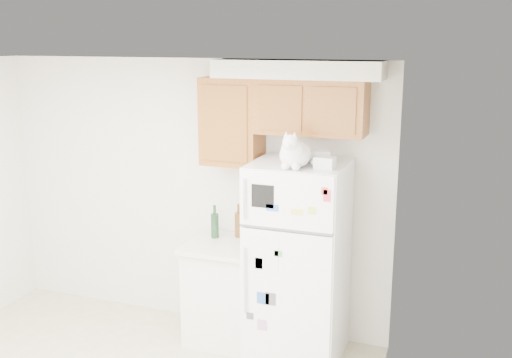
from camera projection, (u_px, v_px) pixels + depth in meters
The scene contains 8 objects.
room_shell at pixel (88, 196), 3.89m from camera, with size 3.84×4.04×2.52m.
refrigerator at pixel (298, 262), 4.98m from camera, with size 0.76×0.78×1.70m.
base_counter at pixel (225, 291), 5.37m from camera, with size 0.64×0.64×0.92m.
cat at pixel (295, 153), 4.57m from camera, with size 0.29×0.43×0.30m.
storage_box_back at pixel (317, 157), 4.76m from camera, with size 0.18×0.13×0.10m, color white.
storage_box_front at pixel (325, 163), 4.56m from camera, with size 0.15×0.11×0.09m, color white.
bottle_green at pixel (215, 221), 5.36m from camera, with size 0.07×0.07×0.30m, color #19381E, non-canonical shape.
bottle_amber at pixel (239, 220), 5.38m from camera, with size 0.07×0.07×0.31m, color #593814, non-canonical shape.
Camera 1 is at (2.43, -2.92, 2.67)m, focal length 42.00 mm.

